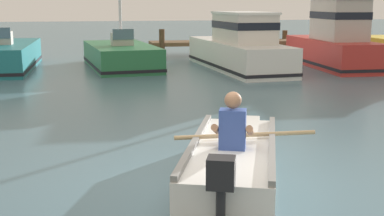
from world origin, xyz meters
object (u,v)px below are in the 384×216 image
Objects in this scene: moored_boat_teal at (6,57)px; rowboat_with_person at (233,158)px; moored_boat_red at (334,42)px; moored_boat_green at (121,56)px; moored_boat_white at (239,48)px.

rowboat_with_person is at bearing -69.47° from moored_boat_teal.
moored_boat_teal is 1.05× the size of moored_boat_red.
rowboat_with_person is 0.68× the size of moored_boat_red.
moored_boat_green reaches higher than moored_boat_red.
rowboat_with_person is 0.65× the size of moored_boat_teal.
moored_boat_white is at bearing -18.76° from moored_boat_green.
moored_boat_white is 3.51m from moored_boat_red.
moored_boat_green is at bearing 168.97° from moored_boat_red.
moored_boat_teal is (-4.67, 12.47, 0.18)m from rowboat_with_person.
moored_boat_red is at bearing 57.43° from rowboat_with_person.
rowboat_with_person is 13.32m from moored_boat_teal.
moored_boat_green reaches higher than rowboat_with_person.
moored_boat_white is at bearing -11.86° from moored_boat_teal.
rowboat_with_person is 0.71× the size of moored_boat_green.
moored_boat_teal is at bearing 175.46° from moored_boat_green.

